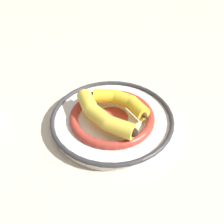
# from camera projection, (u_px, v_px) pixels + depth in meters

# --- Properties ---
(ground_plane) EXTENTS (2.80, 2.80, 0.00)m
(ground_plane) POSITION_uv_depth(u_px,v_px,m) (125.00, 131.00, 0.64)
(ground_plane) COLOR beige
(decorative_bowl) EXTENTS (0.30, 0.30, 0.03)m
(decorative_bowl) POSITION_uv_depth(u_px,v_px,m) (112.00, 119.00, 0.65)
(decorative_bowl) COLOR white
(decorative_bowl) RESTS_ON ground_plane
(banana_a) EXTENTS (0.15, 0.12, 0.04)m
(banana_a) POSITION_uv_depth(u_px,v_px,m) (122.00, 101.00, 0.65)
(banana_a) COLOR yellow
(banana_a) RESTS_ON decorative_bowl
(banana_b) EXTENTS (0.14, 0.17, 0.04)m
(banana_b) POSITION_uv_depth(u_px,v_px,m) (100.00, 114.00, 0.61)
(banana_b) COLOR yellow
(banana_b) RESTS_ON decorative_bowl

